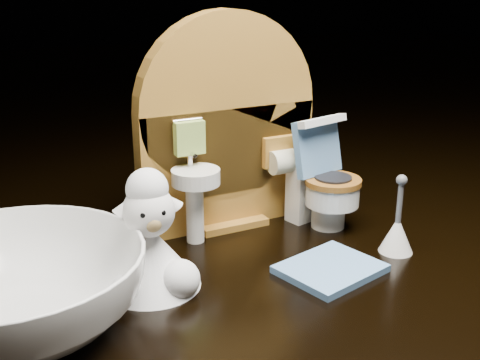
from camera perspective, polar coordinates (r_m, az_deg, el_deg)
name	(u,v)px	position (r m, az deg, el deg)	size (l,w,h in m)	color
backdrop_panel	(227,136)	(0.42, -1.29, 4.23)	(0.13, 0.05, 0.15)	#A06C26
toy_toilet	(322,186)	(0.43, 7.77, -0.56)	(0.04, 0.05, 0.08)	white
bath_mat	(330,269)	(0.37, 8.57, -8.33)	(0.06, 0.05, 0.00)	#5A89BE
toilet_brush	(397,232)	(0.40, 14.66, -4.78)	(0.02, 0.02, 0.05)	white
plush_lamb	(151,247)	(0.35, -8.41, -6.32)	(0.06, 0.06, 0.07)	white
ceramic_bowl	(14,291)	(0.33, -20.60, -9.86)	(0.13, 0.13, 0.04)	white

